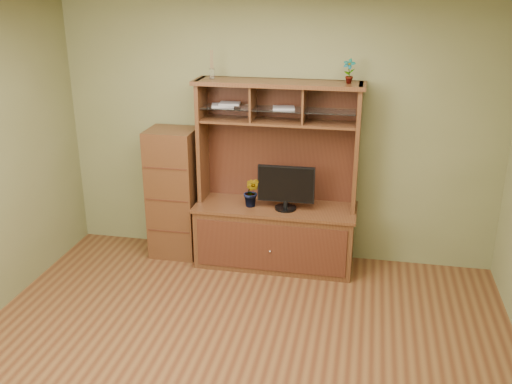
# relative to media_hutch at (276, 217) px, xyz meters

# --- Properties ---
(room) EXTENTS (4.54, 4.04, 2.74)m
(room) POSITION_rel_media_hutch_xyz_m (-0.04, -1.73, 0.83)
(room) COLOR #512B17
(room) RESTS_ON ground
(media_hutch) EXTENTS (1.66, 0.61, 1.90)m
(media_hutch) POSITION_rel_media_hutch_xyz_m (0.00, 0.00, 0.00)
(media_hutch) COLOR #422312
(media_hutch) RESTS_ON room
(monitor) EXTENTS (0.57, 0.22, 0.45)m
(monitor) POSITION_rel_media_hutch_xyz_m (0.11, -0.08, 0.36)
(monitor) COLOR black
(monitor) RESTS_ON media_hutch
(orchid_plant) EXTENTS (0.20, 0.18, 0.31)m
(orchid_plant) POSITION_rel_media_hutch_xyz_m (-0.23, -0.08, 0.28)
(orchid_plant) COLOR #22551D
(orchid_plant) RESTS_ON media_hutch
(top_plant) EXTENTS (0.14, 0.11, 0.23)m
(top_plant) POSITION_rel_media_hutch_xyz_m (0.66, 0.08, 1.49)
(top_plant) COLOR #385F21
(top_plant) RESTS_ON media_hutch
(reed_diffuser) EXTENTS (0.06, 0.06, 0.28)m
(reed_diffuser) POSITION_rel_media_hutch_xyz_m (-0.66, 0.08, 1.49)
(reed_diffuser) COLOR silver
(reed_diffuser) RESTS_ON media_hutch
(magazines) EXTENTS (0.85, 0.21, 0.04)m
(magazines) POSITION_rel_media_hutch_xyz_m (-0.34, 0.08, 1.13)
(magazines) COLOR #A2A2A7
(magazines) RESTS_ON media_hutch
(side_cabinet) EXTENTS (0.49, 0.45, 1.38)m
(side_cabinet) POSITION_rel_media_hutch_xyz_m (-1.10, 0.03, 0.17)
(side_cabinet) COLOR #422312
(side_cabinet) RESTS_ON room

